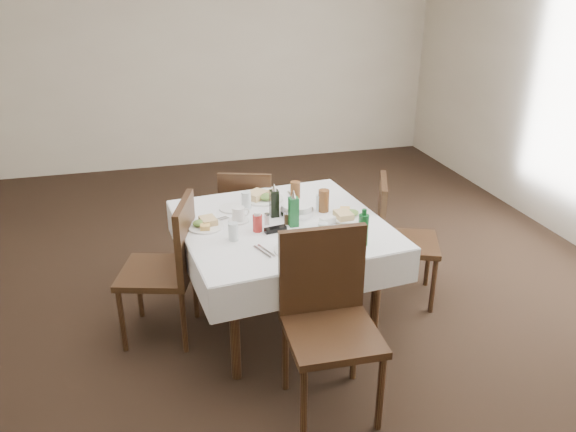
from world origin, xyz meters
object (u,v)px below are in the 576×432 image
object	(u,v)px
chair_west	(170,261)
green_bottle	(363,229)
ketchup_bottle	(258,222)
oil_cruet_green	(294,211)
water_s	(323,232)
bread_basket	(297,210)
oil_cruet_dark	(274,202)
water_n	(246,200)
dining_table	(282,234)
water_w	(233,232)
chair_south	(327,310)
water_e	(320,203)
coffee_mug	(239,215)
chair_east	(395,232)
chair_north	(247,213)

from	to	relation	value
chair_west	green_bottle	xyz separation A→B (m)	(1.11, -0.49, 0.31)
ketchup_bottle	oil_cruet_green	bearing A→B (deg)	4.94
water_s	bread_basket	world-z (taller)	water_s
chair_west	oil_cruet_dark	bearing A→B (deg)	4.95
water_n	oil_cruet_green	size ratio (longest dim) A/B	0.49
dining_table	water_w	bearing A→B (deg)	-152.93
water_w	oil_cruet_green	world-z (taller)	oil_cruet_green
oil_cruet_dark	dining_table	bearing A→B (deg)	-77.69
chair_south	water_e	distance (m)	0.98
chair_south	water_n	bearing A→B (deg)	101.86
oil_cruet_green	coffee_mug	xyz separation A→B (m)	(-0.33, 0.16, -0.06)
chair_east	oil_cruet_dark	size ratio (longest dim) A/B	3.94
dining_table	coffee_mug	world-z (taller)	coffee_mug
oil_cruet_dark	green_bottle	world-z (taller)	oil_cruet_dark
chair_west	chair_east	bearing A→B (deg)	2.45
chair_south	ketchup_bottle	size ratio (longest dim) A/B	7.90
chair_west	coffee_mug	size ratio (longest dim) A/B	6.59
water_s	chair_north	bearing A→B (deg)	102.38
oil_cruet_green	oil_cruet_dark	bearing A→B (deg)	114.92
chair_south	bread_basket	size ratio (longest dim) A/B	4.53
oil_cruet_green	dining_table	bearing A→B (deg)	129.87
water_w	dining_table	bearing A→B (deg)	27.07
chair_west	oil_cruet_green	distance (m)	0.86
oil_cruet_green	water_e	bearing A→B (deg)	38.64
water_e	chair_west	bearing A→B (deg)	-175.74
chair_south	oil_cruet_green	xyz separation A→B (m)	(0.01, 0.72, 0.29)
oil_cruet_green	green_bottle	world-z (taller)	oil_cruet_green
dining_table	coffee_mug	size ratio (longest dim) A/B	9.60
dining_table	chair_west	world-z (taller)	chair_west
water_n	ketchup_bottle	bearing A→B (deg)	-90.33
water_s	green_bottle	size ratio (longest dim) A/B	0.50
water_n	water_w	distance (m)	0.49
chair_east	water_s	size ratio (longest dim) A/B	7.97
chair_east	ketchup_bottle	distance (m)	1.12
chair_west	water_e	distance (m)	1.07
water_n	chair_east	bearing A→B (deg)	-9.17
dining_table	chair_south	world-z (taller)	chair_south
chair_north	green_bottle	bearing A→B (deg)	-69.93
water_s	oil_cruet_green	world-z (taller)	oil_cruet_green
water_n	chair_west	bearing A→B (deg)	-156.60
water_e	oil_cruet_green	distance (m)	0.31
chair_east	dining_table	bearing A→B (deg)	-172.58
green_bottle	oil_cruet_green	bearing A→B (deg)	130.91
oil_cruet_dark	coffee_mug	size ratio (longest dim) A/B	1.60
chair_south	water_s	distance (m)	0.54
water_s	water_e	size ratio (longest dim) A/B	1.04
water_e	bread_basket	size ratio (longest dim) A/B	0.49
green_bottle	chair_south	bearing A→B (deg)	-133.48
bread_basket	oil_cruet_dark	world-z (taller)	oil_cruet_dark
chair_south	water_w	distance (m)	0.77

